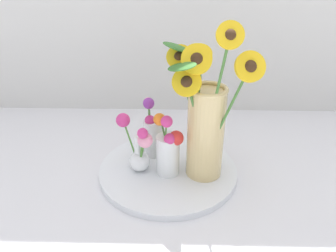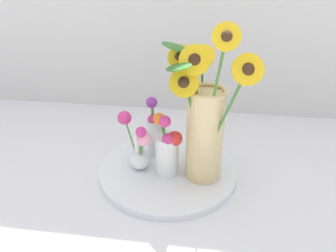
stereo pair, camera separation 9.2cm
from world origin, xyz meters
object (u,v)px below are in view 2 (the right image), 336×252
object	(u,v)px
mason_jar_sunflowers	(204,122)
vase_small_back	(155,132)
vase_bulb_right	(138,147)
serving_tray	(168,170)
vase_small_center	(167,149)

from	to	relation	value
mason_jar_sunflowers	vase_small_back	world-z (taller)	mason_jar_sunflowers
vase_small_back	vase_bulb_right	bearing A→B (deg)	-110.65
serving_tray	vase_bulb_right	xyz separation A→B (m)	(-0.09, -0.02, 0.09)
vase_bulb_right	vase_small_back	world-z (taller)	vase_small_back
serving_tray	vase_small_center	bearing A→B (deg)	-86.92
vase_small_center	vase_small_back	world-z (taller)	vase_small_back
mason_jar_sunflowers	vase_bulb_right	bearing A→B (deg)	178.44
serving_tray	vase_bulb_right	distance (m)	0.12
vase_small_center	serving_tray	bearing A→B (deg)	93.08
vase_bulb_right	vase_small_center	bearing A→B (deg)	-5.29
vase_small_center	vase_small_back	xyz separation A→B (m)	(-0.05, 0.10, -0.00)
serving_tray	vase_small_center	distance (m)	0.10
vase_small_center	vase_small_back	distance (m)	0.11
serving_tray	vase_small_center	world-z (taller)	vase_small_center
mason_jar_sunflowers	vase_small_center	world-z (taller)	mason_jar_sunflowers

